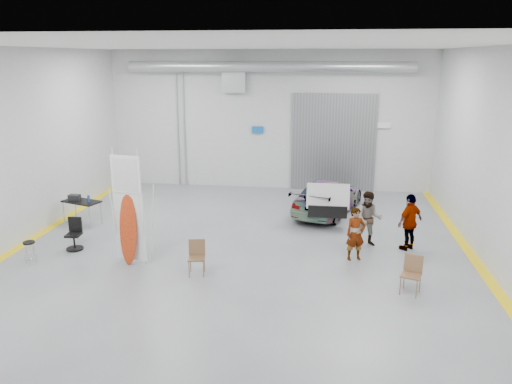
# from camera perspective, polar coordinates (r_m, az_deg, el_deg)

# --- Properties ---
(ground) EXTENTS (16.00, 16.00, 0.00)m
(ground) POSITION_cam_1_polar(r_m,az_deg,el_deg) (14.97, -1.94, -7.21)
(ground) COLOR slate
(ground) RESTS_ON ground
(room_shell) EXTENTS (14.02, 16.18, 6.01)m
(room_shell) POSITION_cam_1_polar(r_m,az_deg,el_deg) (16.07, 0.12, 9.41)
(room_shell) COLOR #BBBDBF
(room_shell) RESTS_ON ground
(sedan_car) EXTENTS (3.00, 4.57, 1.23)m
(sedan_car) POSITION_cam_1_polar(r_m,az_deg,el_deg) (18.94, 8.19, -0.52)
(sedan_car) COLOR silver
(sedan_car) RESTS_ON ground
(person_a) EXTENTS (0.66, 0.53, 1.57)m
(person_a) POSITION_cam_1_polar(r_m,az_deg,el_deg) (14.66, 11.31, -4.72)
(person_a) COLOR olive
(person_a) RESTS_ON ground
(person_b) EXTENTS (0.90, 0.72, 1.73)m
(person_b) POSITION_cam_1_polar(r_m,az_deg,el_deg) (15.81, 12.76, -3.01)
(person_b) COLOR slate
(person_b) RESTS_ON ground
(person_c) EXTENTS (1.03, 1.00, 1.76)m
(person_c) POSITION_cam_1_polar(r_m,az_deg,el_deg) (15.79, 17.18, -3.29)
(person_c) COLOR olive
(person_c) RESTS_ON ground
(surfboard_display) EXTENTS (0.93, 0.37, 3.32)m
(surfboard_display) POSITION_cam_1_polar(r_m,az_deg,el_deg) (14.34, -14.22, -2.98)
(surfboard_display) COLOR white
(surfboard_display) RESTS_ON ground
(folding_chair_near) EXTENTS (0.51, 0.53, 0.94)m
(folding_chair_near) POSITION_cam_1_polar(r_m,az_deg,el_deg) (13.69, -6.76, -8.21)
(folding_chair_near) COLOR brown
(folding_chair_near) RESTS_ON ground
(folding_chair_far) EXTENTS (0.58, 0.62, 0.96)m
(folding_chair_far) POSITION_cam_1_polar(r_m,az_deg,el_deg) (13.15, 17.22, -9.83)
(folding_chair_far) COLOR brown
(folding_chair_far) RESTS_ON ground
(shop_stool) EXTENTS (0.34, 0.34, 0.67)m
(shop_stool) POSITION_cam_1_polar(r_m,az_deg,el_deg) (15.62, -24.41, -6.35)
(shop_stool) COLOR black
(shop_stool) RESTS_ON ground
(work_table) EXTENTS (1.47, 1.05, 1.08)m
(work_table) POSITION_cam_1_polar(r_m,az_deg,el_deg) (18.48, -19.51, -0.95)
(work_table) COLOR #999DA2
(work_table) RESTS_ON ground
(office_chair) EXTENTS (0.52, 0.52, 0.97)m
(office_chair) POSITION_cam_1_polar(r_m,az_deg,el_deg) (16.24, -20.01, -4.73)
(office_chair) COLOR black
(office_chair) RESTS_ON ground
(trunk_lid) EXTENTS (1.43, 0.87, 0.04)m
(trunk_lid) POSITION_cam_1_polar(r_m,az_deg,el_deg) (16.97, 8.28, -0.17)
(trunk_lid) COLOR silver
(trunk_lid) RESTS_ON sedan_car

